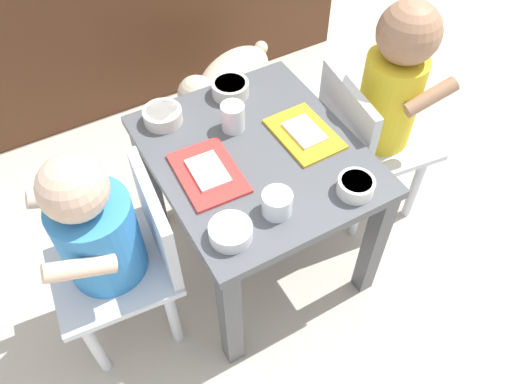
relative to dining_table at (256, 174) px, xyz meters
name	(u,v)px	position (x,y,z in m)	size (l,w,h in m)	color
ground_plane	(256,251)	(0.00, 0.00, -0.36)	(7.00, 7.00, 0.00)	beige
dining_table	(256,174)	(0.00, 0.00, 0.00)	(0.49, 0.57, 0.44)	#515459
seated_child_left	(103,235)	(-0.40, -0.03, 0.05)	(0.30, 0.30, 0.65)	silver
seated_child_right	(388,95)	(0.41, 0.00, 0.09)	(0.31, 0.31, 0.71)	silver
dog	(228,81)	(0.20, 0.56, -0.16)	(0.44, 0.29, 0.31)	beige
food_tray_left	(208,173)	(-0.13, -0.01, 0.09)	(0.14, 0.20, 0.02)	red
food_tray_right	(304,133)	(0.13, -0.01, 0.09)	(0.14, 0.19, 0.02)	gold
water_cup_left	(233,118)	(-0.01, 0.10, 0.12)	(0.06, 0.06, 0.07)	white
water_cup_right	(277,204)	(-0.05, -0.18, 0.11)	(0.07, 0.07, 0.06)	white
veggie_bowl_far	(230,88)	(0.05, 0.22, 0.10)	(0.10, 0.10, 0.04)	silver
cereal_bowl_right_side	(231,231)	(-0.17, -0.19, 0.10)	(0.09, 0.09, 0.03)	white
cereal_bowl_left_side	(356,186)	(0.13, -0.22, 0.10)	(0.08, 0.08, 0.04)	white
veggie_bowl_near	(163,115)	(-0.15, 0.21, 0.10)	(0.10, 0.10, 0.04)	silver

